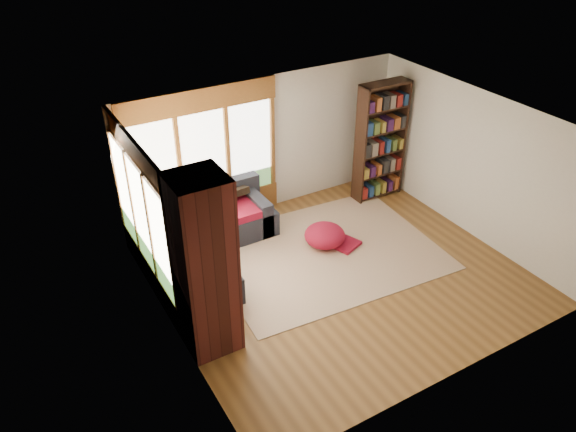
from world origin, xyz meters
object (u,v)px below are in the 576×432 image
pouf (325,235)px  dog_tan (209,209)px  area_rug (324,252)px  bookshelf (380,142)px  dog_brindle (203,238)px  sectional_sofa (186,242)px  brick_chimney (205,267)px

pouf → dog_tan: bearing=153.9°
area_rug → dog_tan: 2.10m
bookshelf → dog_brindle: (-4.01, -0.74, -0.43)m
bookshelf → pouf: bearing=-152.9°
sectional_sofa → dog_tan: 0.69m
pouf → dog_brindle: 2.21m
area_rug → pouf: bearing=56.2°
brick_chimney → bookshelf: bearing=25.2°
area_rug → dog_tan: (-1.63, 1.07, 0.80)m
sectional_sofa → dog_tan: (0.46, -0.00, 0.51)m
area_rug → dog_tan: bearing=146.7°
sectional_sofa → area_rug: sectional_sofa is taller
area_rug → bookshelf: size_ratio=1.61×
sectional_sofa → bookshelf: size_ratio=0.94×
dog_tan → dog_brindle: (-0.37, -0.65, -0.07)m
bookshelf → dog_tan: (-3.63, -0.09, -0.36)m
sectional_sofa → pouf: bearing=-18.3°
sectional_sofa → bookshelf: 4.19m
area_rug → bookshelf: 2.60m
sectional_sofa → pouf: (2.22, -0.86, -0.10)m
bookshelf → dog_tan: size_ratio=2.20×
pouf → dog_brindle: dog_brindle is taller
brick_chimney → sectional_sofa: brick_chimney is taller
brick_chimney → sectional_sofa: (0.45, 2.05, -1.00)m
area_rug → dog_brindle: size_ratio=4.54×
area_rug → pouf: pouf is taller
bookshelf → area_rug: bearing=-150.0°
dog_tan → pouf: bearing=-34.4°
sectional_sofa → pouf: sectional_sofa is taller
area_rug → dog_tan: dog_tan is taller
dog_brindle → area_rug: bearing=-121.8°
brick_chimney → bookshelf: brick_chimney is taller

